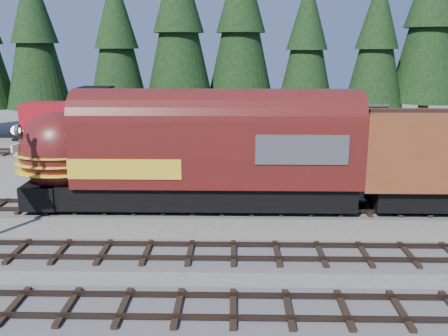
{
  "coord_description": "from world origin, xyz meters",
  "views": [
    {
      "loc": [
        -2.38,
        -21.17,
        8.38
      ],
      "look_at": [
        -2.92,
        4.0,
        2.3
      ],
      "focal_mm": 40.0,
      "sensor_mm": 36.0,
      "label": 1
    }
  ],
  "objects_px": {
    "caboose": "(87,124)",
    "pickup_truck_a": "(93,166)",
    "locomotive": "(181,158)",
    "depot": "(272,135)",
    "pickup_truck_b": "(82,169)"
  },
  "relations": [
    {
      "from": "caboose",
      "to": "pickup_truck_a",
      "type": "xyz_separation_m",
      "value": [
        2.73,
        -8.19,
        -1.51
      ]
    },
    {
      "from": "locomotive",
      "to": "caboose",
      "type": "relative_size",
      "value": 1.87
    },
    {
      "from": "depot",
      "to": "locomotive",
      "type": "height_order",
      "value": "depot"
    },
    {
      "from": "pickup_truck_a",
      "to": "depot",
      "type": "bearing_deg",
      "value": -62.92
    },
    {
      "from": "depot",
      "to": "pickup_truck_b",
      "type": "relative_size",
      "value": 2.05
    },
    {
      "from": "caboose",
      "to": "locomotive",
      "type": "bearing_deg",
      "value": -57.18
    },
    {
      "from": "pickup_truck_a",
      "to": "caboose",
      "type": "bearing_deg",
      "value": 42.02
    },
    {
      "from": "locomotive",
      "to": "caboose",
      "type": "bearing_deg",
      "value": 122.82
    },
    {
      "from": "depot",
      "to": "caboose",
      "type": "xyz_separation_m",
      "value": [
        -14.17,
        7.5,
        -0.48
      ]
    },
    {
      "from": "caboose",
      "to": "pickup_truck_b",
      "type": "relative_size",
      "value": 1.53
    },
    {
      "from": "depot",
      "to": "pickup_truck_a",
      "type": "distance_m",
      "value": 11.64
    },
    {
      "from": "caboose",
      "to": "pickup_truck_a",
      "type": "height_order",
      "value": "caboose"
    },
    {
      "from": "depot",
      "to": "pickup_truck_b",
      "type": "xyz_separation_m",
      "value": [
        -12.05,
        -1.25,
        -2.06
      ]
    },
    {
      "from": "locomotive",
      "to": "caboose",
      "type": "xyz_separation_m",
      "value": [
        -9.03,
        14.0,
        -0.32
      ]
    },
    {
      "from": "caboose",
      "to": "pickup_truck_b",
      "type": "xyz_separation_m",
      "value": [
        2.13,
        -8.75,
        -1.58
      ]
    }
  ]
}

